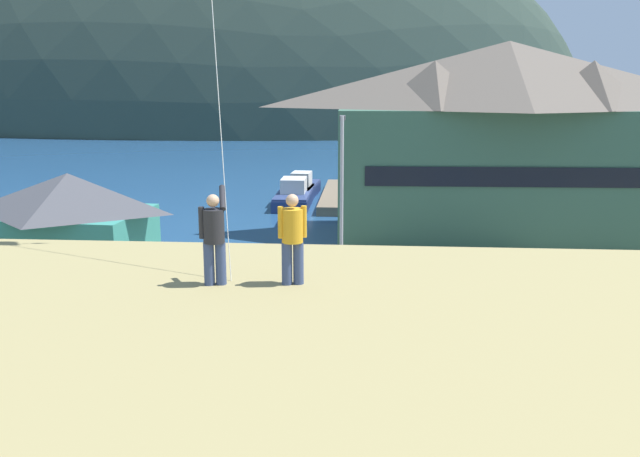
% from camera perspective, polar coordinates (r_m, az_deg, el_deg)
% --- Properties ---
extents(ground_plane, '(600.00, 600.00, 0.00)m').
position_cam_1_polar(ground_plane, '(22.89, -4.02, -12.83)').
color(ground_plane, '#66604C').
extents(parking_lot_pad, '(40.00, 20.00, 0.10)m').
position_cam_1_polar(parking_lot_pad, '(27.43, -2.52, -8.30)').
color(parking_lot_pad, gray).
rests_on(parking_lot_pad, ground).
extents(bay_water, '(360.00, 84.00, 0.03)m').
position_cam_1_polar(bay_water, '(81.12, 2.03, 5.53)').
color(bay_water, navy).
rests_on(bay_water, ground).
extents(far_hill_east_peak, '(144.60, 67.05, 89.45)m').
position_cam_1_polar(far_hill_east_peak, '(143.13, -8.33, 8.39)').
color(far_hill_east_peak, '#2D3D33').
rests_on(far_hill_east_peak, ground).
extents(harbor_lodge, '(21.45, 10.07, 11.85)m').
position_cam_1_polar(harbor_lodge, '(43.44, 15.07, 7.45)').
color(harbor_lodge, '#38604C').
rests_on(harbor_lodge, ground).
extents(storage_shed_near_lot, '(7.27, 5.93, 5.64)m').
position_cam_1_polar(storage_shed_near_lot, '(32.65, -19.87, -0.40)').
color(storage_shed_near_lot, '#338475').
rests_on(storage_shed_near_lot, ground).
extents(wharf_dock, '(3.20, 13.67, 0.70)m').
position_cam_1_polar(wharf_dock, '(55.64, 1.89, 2.69)').
color(wharf_dock, '#70604C').
rests_on(wharf_dock, ground).
extents(moored_boat_wharfside, '(2.66, 8.21, 2.16)m').
position_cam_1_polar(moored_boat_wharfside, '(53.79, -2.12, 2.75)').
color(moored_boat_wharfside, navy).
rests_on(moored_boat_wharfside, ground).
extents(moored_boat_outer_mooring, '(3.24, 7.97, 2.16)m').
position_cam_1_polar(moored_boat_outer_mooring, '(54.03, 5.65, 2.74)').
color(moored_boat_outer_mooring, '#A8A399').
rests_on(moored_boat_outer_mooring, ground).
extents(moored_boat_inner_slip, '(2.56, 6.75, 2.16)m').
position_cam_1_polar(moored_boat_inner_slip, '(57.09, -1.47, 3.32)').
color(moored_boat_inner_slip, navy).
rests_on(moored_boat_inner_slip, ground).
extents(parked_car_front_row_red, '(4.31, 2.28, 1.82)m').
position_cam_1_polar(parked_car_front_row_red, '(23.81, 7.68, -9.09)').
color(parked_car_front_row_red, slate).
rests_on(parked_car_front_row_red, parking_lot_pad).
extents(parked_car_back_row_right, '(4.29, 2.24, 1.82)m').
position_cam_1_polar(parked_car_back_row_right, '(23.85, -5.89, -9.00)').
color(parked_car_back_row_right, silver).
rests_on(parked_car_back_row_right, parking_lot_pad).
extents(parked_car_back_row_left, '(4.23, 2.11, 1.82)m').
position_cam_1_polar(parked_car_back_row_left, '(23.36, 22.01, -10.36)').
color(parked_car_back_row_left, navy).
rests_on(parked_car_back_row_left, parking_lot_pad).
extents(parked_car_corner_spot, '(4.36, 2.38, 1.82)m').
position_cam_1_polar(parked_car_corner_spot, '(25.04, -23.79, -8.98)').
color(parked_car_corner_spot, '#9EA3A8').
rests_on(parked_car_corner_spot, parking_lot_pad).
extents(parked_car_mid_row_far, '(4.30, 2.26, 1.82)m').
position_cam_1_polar(parked_car_mid_row_far, '(29.01, 21.31, -5.88)').
color(parked_car_mid_row_far, '#9EA3A8').
rests_on(parked_car_mid_row_far, parking_lot_pad).
extents(parked_car_mid_row_center, '(4.29, 2.23, 1.82)m').
position_cam_1_polar(parked_car_mid_row_center, '(28.86, 5.03, -5.14)').
color(parked_car_mid_row_center, slate).
rests_on(parked_car_mid_row_center, parking_lot_pad).
extents(parking_light_pole, '(0.24, 0.78, 7.96)m').
position_cam_1_polar(parking_light_pole, '(31.47, 1.81, 3.05)').
color(parking_light_pole, '#ADADB2').
rests_on(parking_light_pole, parking_lot_pad).
extents(person_kite_flyer, '(0.52, 0.70, 1.86)m').
position_cam_1_polar(person_kite_flyer, '(13.06, -8.78, -0.60)').
color(person_kite_flyer, '#384770').
rests_on(person_kite_flyer, grassy_hill_foreground).
extents(person_companion, '(0.53, 0.40, 1.74)m').
position_cam_1_polar(person_companion, '(12.95, -2.30, -0.65)').
color(person_companion, '#384770').
rests_on(person_companion, grassy_hill_foreground).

